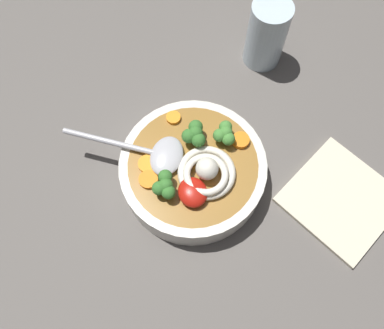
# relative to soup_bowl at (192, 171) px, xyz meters

# --- Properties ---
(table_slab) EXTENTS (1.17, 1.17, 0.04)m
(table_slab) POSITION_rel_soup_bowl_xyz_m (0.01, 0.00, -0.05)
(table_slab) COLOR #5B5651
(table_slab) RESTS_ON ground
(soup_bowl) EXTENTS (0.20, 0.20, 0.05)m
(soup_bowl) POSITION_rel_soup_bowl_xyz_m (0.00, 0.00, 0.00)
(soup_bowl) COLOR silver
(soup_bowl) RESTS_ON table_slab
(noodle_pile) EXTENTS (0.09, 0.08, 0.03)m
(noodle_pile) POSITION_rel_soup_bowl_xyz_m (0.02, 0.01, 0.04)
(noodle_pile) COLOR silver
(noodle_pile) RESTS_ON soup_bowl
(soup_spoon) EXTENTS (0.13, 0.16, 0.02)m
(soup_spoon) POSITION_rel_soup_bowl_xyz_m (-0.03, -0.04, 0.03)
(soup_spoon) COLOR #B7B7BC
(soup_spoon) RESTS_ON soup_bowl
(chili_sauce_dollop) EXTENTS (0.04, 0.04, 0.02)m
(chili_sauce_dollop) POSITION_rel_soup_bowl_xyz_m (0.04, -0.01, 0.03)
(chili_sauce_dollop) COLOR #B2190F
(chili_sauce_dollop) RESTS_ON soup_bowl
(broccoli_floret_front) EXTENTS (0.04, 0.03, 0.03)m
(broccoli_floret_front) POSITION_rel_soup_bowl_xyz_m (-0.02, 0.06, 0.04)
(broccoli_floret_front) COLOR #7A9E60
(broccoli_floret_front) RESTS_ON soup_bowl
(broccoli_floret_rear) EXTENTS (0.04, 0.03, 0.03)m
(broccoli_floret_rear) POSITION_rel_soup_bowl_xyz_m (0.02, -0.05, 0.04)
(broccoli_floret_rear) COLOR #7A9E60
(broccoli_floret_rear) RESTS_ON soup_bowl
(broccoli_floret_beside_chili) EXTENTS (0.04, 0.03, 0.03)m
(broccoli_floret_beside_chili) POSITION_rel_soup_bowl_xyz_m (-0.03, 0.02, 0.04)
(broccoli_floret_beside_chili) COLOR #7A9E60
(broccoli_floret_beside_chili) RESTS_ON soup_bowl
(carrot_slice_beside_noodles) EXTENTS (0.03, 0.03, 0.01)m
(carrot_slice_beside_noodles) POSITION_rel_soup_bowl_xyz_m (-0.02, -0.06, 0.03)
(carrot_slice_beside_noodles) COLOR orange
(carrot_slice_beside_noodles) RESTS_ON soup_bowl
(carrot_slice_left) EXTENTS (0.03, 0.03, 0.01)m
(carrot_slice_left) POSITION_rel_soup_bowl_xyz_m (0.00, -0.06, 0.03)
(carrot_slice_left) COLOR orange
(carrot_slice_left) RESTS_ON soup_bowl
(carrot_slice_far) EXTENTS (0.02, 0.02, 0.01)m
(carrot_slice_far) POSITION_rel_soup_bowl_xyz_m (-0.08, 0.00, 0.03)
(carrot_slice_far) COLOR orange
(carrot_slice_far) RESTS_ON soup_bowl
(carrot_slice_near_spoon) EXTENTS (0.02, 0.02, 0.01)m
(carrot_slice_near_spoon) POSITION_rel_soup_bowl_xyz_m (-0.01, 0.08, 0.03)
(carrot_slice_near_spoon) COLOR orange
(carrot_slice_near_spoon) RESTS_ON soup_bowl
(drinking_glass) EXTENTS (0.06, 0.06, 0.11)m
(drinking_glass) POSITION_rel_soup_bowl_xyz_m (-0.16, 0.19, 0.03)
(drinking_glass) COLOR silver
(drinking_glass) RESTS_ON table_slab
(folded_napkin) EXTENTS (0.18, 0.18, 0.01)m
(folded_napkin) POSITION_rel_soup_bowl_xyz_m (0.11, 0.19, -0.02)
(folded_napkin) COLOR beige
(folded_napkin) RESTS_ON table_slab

